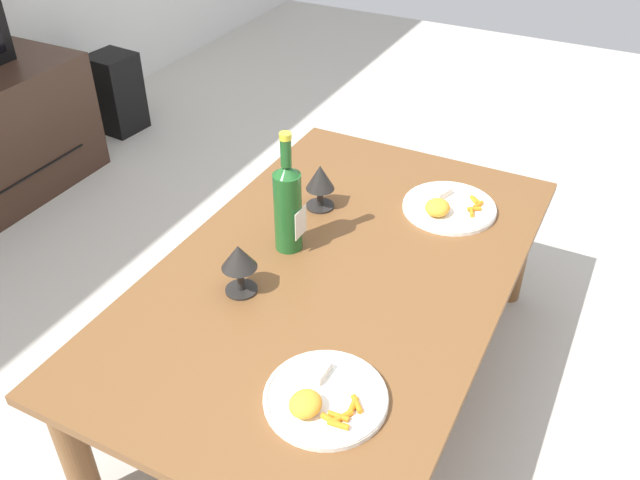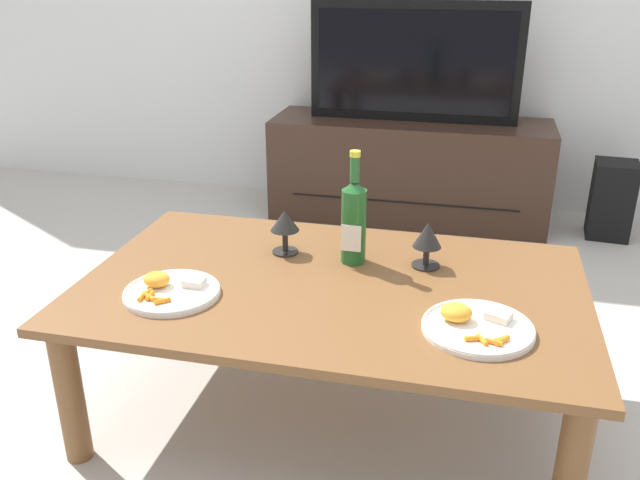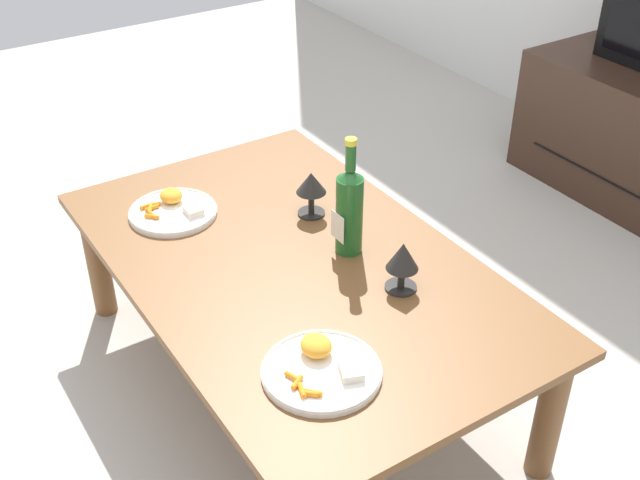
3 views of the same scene
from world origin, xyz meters
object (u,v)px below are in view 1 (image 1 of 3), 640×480
at_px(goblet_right, 320,180).
at_px(wine_bottle, 288,204).
at_px(goblet_left, 239,260).
at_px(dining_table, 335,287).
at_px(dinner_plate_right, 448,207).
at_px(dinner_plate_left, 324,397).
at_px(floor_speaker, 116,93).

bearing_deg(goblet_right, wine_bottle, -175.93).
bearing_deg(goblet_left, dining_table, -42.77).
xyz_separation_m(dining_table, dinner_plate_right, (0.39, -0.17, 0.07)).
height_order(dining_table, dinner_plate_left, dinner_plate_left).
relative_size(dining_table, dinner_plate_right, 5.12).
height_order(dining_table, wine_bottle, wine_bottle).
bearing_deg(goblet_left, goblet_right, 0.00).
relative_size(floor_speaker, goblet_left, 2.74).
bearing_deg(floor_speaker, goblet_right, -112.53).
height_order(dining_table, floor_speaker, dining_table).
height_order(wine_bottle, goblet_left, wine_bottle).
bearing_deg(wine_bottle, dining_table, -101.06).
height_order(wine_bottle, dinner_plate_left, wine_bottle).
xyz_separation_m(floor_speaker, goblet_left, (-1.18, -1.46, 0.33)).
bearing_deg(wine_bottle, dinner_plate_right, -41.58).
relative_size(floor_speaker, dinner_plate_left, 1.46).
bearing_deg(dinner_plate_right, goblet_right, 114.02).
height_order(floor_speaker, wine_bottle, wine_bottle).
relative_size(dining_table, goblet_right, 10.11).
distance_m(wine_bottle, goblet_right, 0.21).
relative_size(wine_bottle, dinner_plate_left, 1.31).
distance_m(dining_table, dinner_plate_left, 0.43).
distance_m(goblet_left, goblet_right, 0.42).
height_order(goblet_left, dinner_plate_right, goblet_left).
bearing_deg(goblet_right, floor_speaker, 62.54).
bearing_deg(dining_table, dinner_plate_right, -23.17).
relative_size(goblet_left, goblet_right, 1.00).
distance_m(floor_speaker, goblet_left, 1.91).
bearing_deg(dinner_plate_right, floor_speaker, 71.15).
xyz_separation_m(goblet_right, dinner_plate_right, (0.15, -0.33, -0.08)).
relative_size(goblet_right, dinner_plate_left, 0.53).
xyz_separation_m(wine_bottle, dinner_plate_right, (0.36, -0.32, -0.12)).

